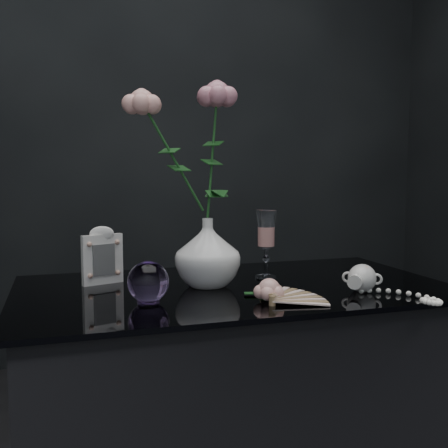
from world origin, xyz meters
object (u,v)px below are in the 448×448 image
object	(u,v)px
paperweight	(148,282)
vase	(208,253)
loose_rose	(269,290)
picture_frame	(102,255)
wine_glass	(266,244)
pearl_jar	(362,277)

from	to	relation	value
paperweight	vase	bearing A→B (deg)	35.00
paperweight	loose_rose	xyz separation A→B (m)	(0.25, -0.07, -0.02)
loose_rose	vase	bearing A→B (deg)	94.52
loose_rose	paperweight	bearing A→B (deg)	143.93
vase	picture_frame	size ratio (longest dim) A/B	1.15
wine_glass	loose_rose	distance (m)	0.26
wine_glass	loose_rose	bearing A→B (deg)	-110.27
vase	picture_frame	distance (m)	0.27
loose_rose	picture_frame	bearing A→B (deg)	118.13
loose_rose	pearl_jar	size ratio (longest dim) A/B	0.62
vase	paperweight	size ratio (longest dim) A/B	1.87
vase	wine_glass	world-z (taller)	wine_glass
picture_frame	pearl_jar	distance (m)	0.64
vase	loose_rose	distance (m)	0.21
paperweight	pearl_jar	bearing A→B (deg)	-5.13
wine_glass	pearl_jar	world-z (taller)	wine_glass
picture_frame	loose_rose	xyz separation A→B (m)	(0.33, -0.29, -0.05)
wine_glass	loose_rose	size ratio (longest dim) A/B	1.22
paperweight	loose_rose	distance (m)	0.26
loose_rose	pearl_jar	bearing A→B (deg)	-15.40
wine_glass	pearl_jar	distance (m)	0.27
picture_frame	pearl_jar	world-z (taller)	picture_frame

